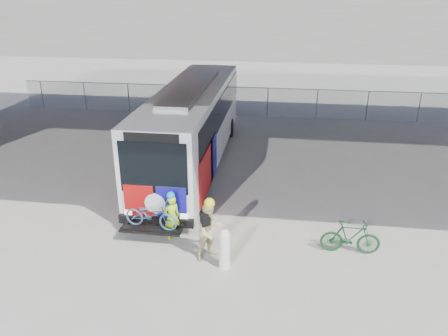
% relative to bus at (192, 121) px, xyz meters
% --- Properties ---
extents(ground, '(160.00, 160.00, 0.00)m').
position_rel_bus_xyz_m(ground, '(2.00, -3.65, -2.11)').
color(ground, '#9E9991').
rests_on(ground, ground).
extents(bus, '(2.67, 12.99, 3.69)m').
position_rel_bus_xyz_m(bus, '(0.00, 0.00, 0.00)').
color(bus, silver).
rests_on(bus, ground).
extents(overpass, '(40.00, 16.00, 7.95)m').
position_rel_bus_xyz_m(overpass, '(2.00, 0.35, 4.44)').
color(overpass, '#605E59').
rests_on(overpass, ground).
extents(chainlink_fence, '(30.00, 0.06, 30.00)m').
position_rel_bus_xyz_m(chainlink_fence, '(2.00, 8.35, -0.68)').
color(chainlink_fence, gray).
rests_on(chainlink_fence, ground).
extents(brick_buildings, '(54.00, 22.00, 12.00)m').
position_rel_bus_xyz_m(brick_buildings, '(3.23, 44.58, 3.31)').
color(brick_buildings, brown).
rests_on(brick_buildings, ground).
extents(bollard, '(0.33, 0.33, 1.28)m').
position_rel_bus_xyz_m(bollard, '(2.52, -7.68, -1.42)').
color(bollard, silver).
rests_on(bollard, ground).
extents(cyclist_hivis, '(0.67, 0.64, 1.69)m').
position_rel_bus_xyz_m(cyclist_hivis, '(0.61, -6.32, -1.30)').
color(cyclist_hivis, '#B0E518').
rests_on(cyclist_hivis, ground).
extents(cyclist_tan, '(1.12, 1.12, 2.01)m').
position_rel_bus_xyz_m(cyclist_tan, '(2.02, -7.22, -1.16)').
color(cyclist_tan, '#C5B87E').
rests_on(cyclist_tan, ground).
extents(bike_parked, '(1.82, 0.52, 1.09)m').
position_rel_bus_xyz_m(bike_parked, '(6.25, -6.39, -1.56)').
color(bike_parked, '#164521').
rests_on(bike_parked, ground).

